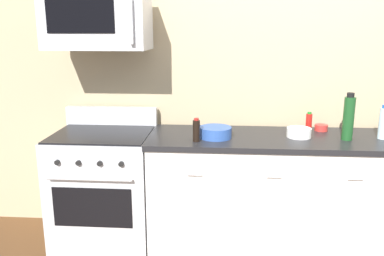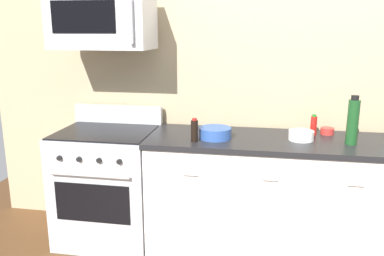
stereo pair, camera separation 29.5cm
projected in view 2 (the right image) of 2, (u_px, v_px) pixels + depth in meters
ground_plane at (301, 255)px, 3.09m from camera, size 6.53×6.53×0.00m
back_wall at (308, 74)px, 3.16m from camera, size 5.44×0.10×2.70m
counter_unit at (305, 200)px, 2.98m from camera, size 2.35×0.66×0.92m
range_oven at (109, 184)px, 3.25m from camera, size 0.76×0.69×1.07m
microwave at (102, 22)px, 2.98m from camera, size 0.74×0.44×0.40m
bottle_wine_green at (353, 121)px, 2.74m from camera, size 0.08×0.08×0.34m
bottle_soy_sauce_dark at (194, 131)px, 2.82m from camera, size 0.05×0.05×0.17m
bottle_hot_sauce_red at (314, 125)px, 2.99m from camera, size 0.05×0.05×0.16m
bowl_white_ceramic at (301, 135)px, 2.87m from camera, size 0.18×0.18×0.07m
bowl_blue_mixing at (215, 133)px, 2.91m from camera, size 0.24×0.24×0.08m
bowl_red_small at (327, 131)px, 3.03m from camera, size 0.10×0.10×0.05m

